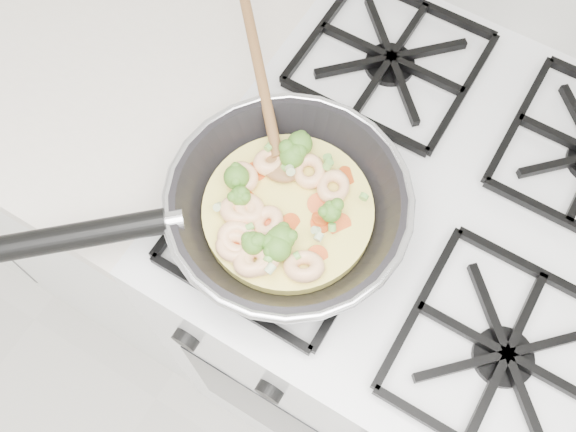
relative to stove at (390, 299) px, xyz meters
The scene contains 3 objects.
stove is the anchor object (origin of this frame).
counter_left 0.80m from the stove, behind, with size 1.00×0.60×0.90m.
skillet 0.54m from the stove, 137.72° to the right, with size 0.40×0.48×0.09m.
Camera 1 is at (0.02, 1.29, 1.64)m, focal length 40.21 mm.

